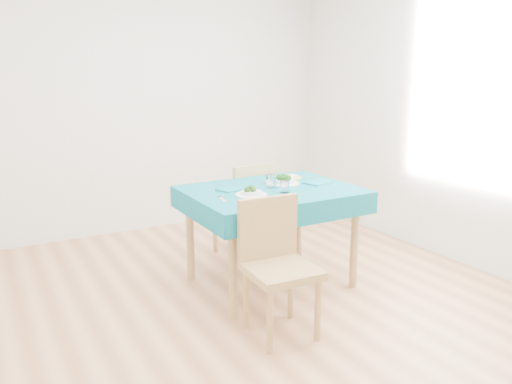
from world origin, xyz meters
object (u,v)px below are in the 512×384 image
bowl_far (284,179)px  side_plate (291,177)px  table (271,237)px  chair_near (282,258)px  bowl_near (251,191)px  chair_far (242,195)px

bowl_far → side_plate: 0.25m
table → side_plate: size_ratio=6.97×
table → chair_near: (-0.35, -0.70, 0.13)m
table → chair_near: 0.80m
table → bowl_near: bearing=-153.7°
bowl_far → side_plate: (0.18, 0.17, -0.03)m
bowl_far → chair_near: bearing=-123.3°
chair_far → chair_near: bearing=64.6°
bowl_far → side_plate: size_ratio=1.39×
chair_near → side_plate: size_ratio=5.73×
bowl_near → bowl_far: bearing=27.0°
table → side_plate: bearing=36.6°
side_plate → bowl_near: bearing=-147.3°
bowl_far → bowl_near: bearing=-153.0°
side_plate → chair_near: bearing=-126.1°
table → side_plate: 0.58m
table → side_plate: (0.35, 0.26, 0.38)m
table → chair_far: chair_far is taller
side_plate → table: bearing=-143.4°
bowl_near → side_plate: 0.70m
chair_far → bowl_far: chair_far is taller
chair_near → bowl_near: size_ratio=4.56×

